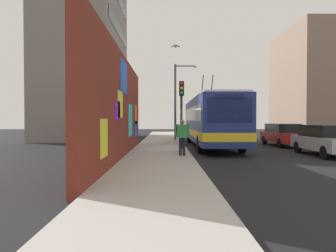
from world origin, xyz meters
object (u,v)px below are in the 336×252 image
at_px(city_bus, 210,120).
at_px(parked_car_silver, 326,140).
at_px(parked_car_red, 282,134).
at_px(street_lamp, 178,96).
at_px(pedestrian_at_curb, 182,134).
at_px(traffic_light, 181,103).

distance_m(city_bus, parked_car_silver, 7.26).
relative_size(parked_car_red, street_lamp, 0.71).
xyz_separation_m(city_bus, street_lamp, (4.84, 2.03, 2.02)).
bearing_deg(parked_car_red, pedestrian_at_curb, 131.45).
relative_size(parked_car_silver, street_lamp, 0.66).
height_order(parked_car_red, street_lamp, street_lamp).
xyz_separation_m(parked_car_silver, traffic_light, (1.99, 7.35, 1.99)).
bearing_deg(street_lamp, traffic_light, 179.09).
relative_size(parked_car_silver, parked_car_red, 0.92).
relative_size(parked_car_silver, traffic_light, 1.07).
bearing_deg(parked_car_red, traffic_light, 115.60).
bearing_deg(pedestrian_at_curb, parked_car_silver, -81.60).
xyz_separation_m(pedestrian_at_curb, traffic_light, (3.09, -0.14, 1.66)).
height_order(traffic_light, street_lamp, street_lamp).
distance_m(city_bus, traffic_light, 3.80).
relative_size(traffic_light, street_lamp, 0.62).
bearing_deg(street_lamp, parked_car_red, -120.73).
bearing_deg(street_lamp, parked_car_silver, -143.60).
bearing_deg(traffic_light, city_bus, -35.87).
distance_m(city_bus, pedestrian_at_curb, 6.52).
xyz_separation_m(city_bus, parked_car_silver, (-4.96, -5.20, -1.02)).
xyz_separation_m(city_bus, pedestrian_at_curb, (-6.06, 2.29, -0.69)).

